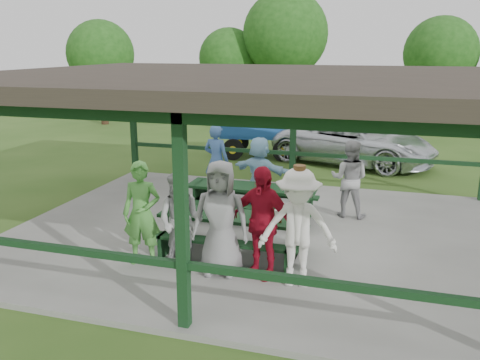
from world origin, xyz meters
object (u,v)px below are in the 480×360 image
(farm_trailer, at_px, (260,139))
(picnic_table_far, at_px, (252,198))
(spectator_blue, at_px, (216,161))
(spectator_grey, at_px, (349,179))
(contestant_grey_left, at_px, (181,221))
(contestant_green, at_px, (142,213))
(contestant_grey_mid, at_px, (221,218))
(contestant_white_fedora, at_px, (298,228))
(picnic_table_near, at_px, (232,229))
(contestant_red, at_px, (261,222))
(spectator_lblue, at_px, (259,172))
(pickup_truck, at_px, (354,142))

(farm_trailer, bearing_deg, picnic_table_far, -85.76)
(spectator_blue, bearing_deg, spectator_grey, 179.17)
(contestant_grey_left, bearing_deg, contestant_green, -179.80)
(contestant_grey_left, xyz_separation_m, contestant_grey_mid, (0.72, -0.01, 0.13))
(spectator_blue, distance_m, spectator_grey, 3.42)
(contestant_grey_mid, xyz_separation_m, contestant_white_fedora, (1.30, -0.06, -0.01))
(picnic_table_near, distance_m, farm_trailer, 9.05)
(contestant_green, bearing_deg, picnic_table_near, 21.10)
(contestant_grey_left, height_order, spectator_grey, spectator_grey)
(contestant_red, xyz_separation_m, farm_trailer, (-2.52, 9.63, -0.40))
(spectator_blue, relative_size, farm_trailer, 0.49)
(contestant_green, height_order, farm_trailer, contestant_green)
(farm_trailer, bearing_deg, contestant_green, -96.38)
(picnic_table_far, distance_m, contestant_grey_left, 2.91)
(contestant_green, relative_size, spectator_grey, 1.06)
(farm_trailer, bearing_deg, spectator_lblue, -84.42)
(contestant_green, relative_size, contestant_red, 0.98)
(contestant_red, bearing_deg, contestant_grey_mid, -156.42)
(farm_trailer, bearing_deg, contestant_grey_mid, -88.03)
(spectator_lblue, bearing_deg, picnic_table_near, 113.58)
(spectator_lblue, height_order, spectator_blue, spectator_blue)
(farm_trailer, bearing_deg, contestant_grey_left, -92.18)
(contestant_red, relative_size, spectator_grey, 1.08)
(contestant_green, xyz_separation_m, pickup_truck, (2.87, 9.53, -0.28))
(contestant_grey_left, xyz_separation_m, contestant_red, (1.40, 0.09, 0.10))
(picnic_table_near, distance_m, contestant_white_fedora, 1.73)
(contestant_grey_mid, distance_m, spectator_lblue, 3.71)
(contestant_green, xyz_separation_m, contestant_grey_left, (0.72, 0.03, -0.07))
(spectator_lblue, xyz_separation_m, spectator_blue, (-1.28, 0.58, 0.07))
(contestant_grey_mid, bearing_deg, contestant_red, 2.32)
(contestant_grey_left, height_order, spectator_lblue, spectator_lblue)
(picnic_table_near, distance_m, spectator_blue, 3.77)
(picnic_table_far, distance_m, pickup_truck, 6.87)
(contestant_green, bearing_deg, contestant_red, -8.26)
(contestant_white_fedora, relative_size, spectator_lblue, 1.16)
(contestant_white_fedora, xyz_separation_m, spectator_grey, (0.48, 3.70, -0.09))
(contestant_green, relative_size, farm_trailer, 0.49)
(spectator_grey, distance_m, pickup_truck, 5.89)
(picnic_table_far, xyz_separation_m, pickup_truck, (1.69, 6.66, 0.16))
(contestant_white_fedora, relative_size, spectator_grey, 1.14)
(contestant_grey_mid, relative_size, farm_trailer, 0.52)
(contestant_grey_mid, height_order, contestant_red, contestant_grey_mid)
(picnic_table_near, relative_size, contestant_grey_mid, 1.37)
(picnic_table_near, distance_m, contestant_green, 1.68)
(picnic_table_far, bearing_deg, contestant_green, -112.38)
(pickup_truck, bearing_deg, contestant_green, -179.12)
(contestant_red, bearing_deg, contestant_green, -161.94)
(spectator_lblue, relative_size, pickup_truck, 0.32)
(picnic_table_near, bearing_deg, contestant_grey_left, -127.51)
(contestant_green, xyz_separation_m, contestant_grey_mid, (1.44, 0.01, 0.05))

